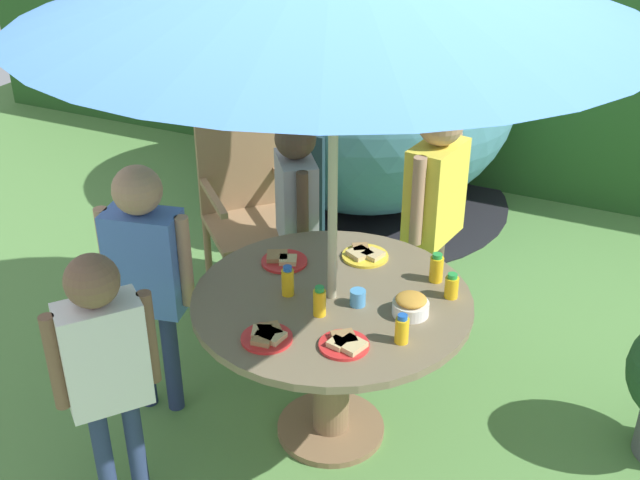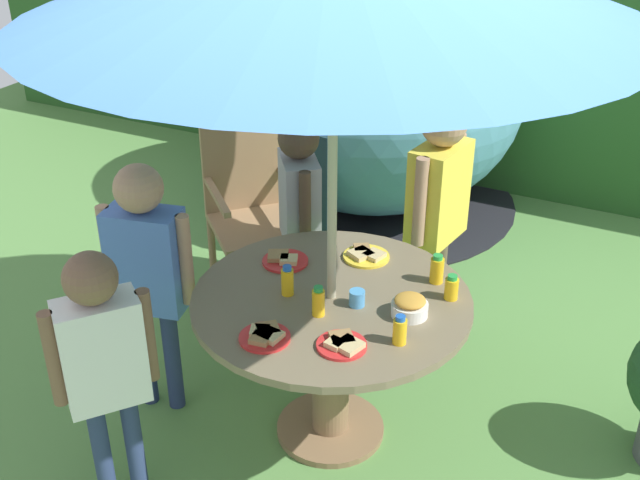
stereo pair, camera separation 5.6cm
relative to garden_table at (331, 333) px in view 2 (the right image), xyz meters
name	(u,v)px [view 2 (the right image)]	position (x,y,z in m)	size (l,w,h in m)	color
ground_plane	(330,432)	(0.00, 0.00, -0.53)	(10.00, 10.00, 0.02)	#548442
hedge_backdrop	(524,68)	(0.00, 3.10, 0.28)	(9.00, 0.70, 1.61)	#285623
garden_table	(331,333)	(0.00, 0.00, 0.00)	(1.11, 1.11, 0.69)	brown
wooden_chair	(251,201)	(-0.88, 0.85, 0.04)	(0.66, 0.66, 1.02)	#93704C
dome_tent	(371,87)	(-0.78, 2.21, 0.29)	(2.27, 2.27, 1.63)	teal
child_in_yellow_shirt	(439,193)	(0.13, 0.88, 0.28)	(0.23, 0.42, 1.25)	brown
child_in_grey_shirt	(299,200)	(-0.48, 0.65, 0.21)	(0.31, 0.34, 1.15)	brown
child_in_blue_shirt	(147,260)	(-0.76, -0.17, 0.23)	(0.40, 0.23, 1.18)	navy
child_in_white_shirt	(102,352)	(-0.56, -0.70, 0.18)	(0.30, 0.32, 1.10)	navy
snack_bowl	(410,306)	(0.32, 0.02, 0.21)	(0.14, 0.14, 0.08)	white
plate_back_edge	(342,344)	(0.18, -0.28, 0.19)	(0.18, 0.18, 0.03)	red
plate_near_right	(265,335)	(-0.09, -0.36, 0.19)	(0.19, 0.19, 0.03)	red
plate_mid_left	(284,260)	(-0.30, 0.15, 0.19)	(0.20, 0.20, 0.03)	red
plate_front_edge	(365,255)	(0.00, 0.35, 0.19)	(0.20, 0.20, 0.03)	yellow
juice_bottle_near_left	(437,269)	(0.33, 0.29, 0.23)	(0.06, 0.06, 0.12)	yellow
juice_bottle_far_left	(287,281)	(-0.16, -0.06, 0.23)	(0.05, 0.05, 0.13)	yellow
juice_bottle_far_right	(452,288)	(0.43, 0.20, 0.22)	(0.05, 0.05, 0.11)	yellow
juice_bottle_center_front	(400,330)	(0.35, -0.17, 0.23)	(0.05, 0.05, 0.12)	yellow
juice_bottle_center_back	(318,302)	(0.01, -0.13, 0.23)	(0.05, 0.05, 0.12)	yellow
cup_near	(357,298)	(0.11, -0.01, 0.21)	(0.06, 0.06, 0.06)	#4C99D8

